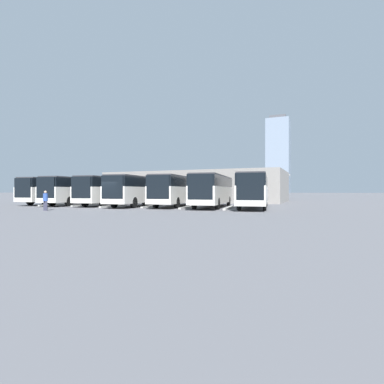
{
  "coord_description": "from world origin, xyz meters",
  "views": [
    {
      "loc": [
        -18.01,
        22.73,
        1.65
      ],
      "look_at": [
        -6.05,
        -5.88,
        1.56
      ],
      "focal_mm": 28.0,
      "sensor_mm": 36.0,
      "label": 1
    }
  ],
  "objects_px": {
    "bus_5": "(81,190)",
    "bus_2": "(178,190)",
    "bus_4": "(112,190)",
    "bus_0": "(254,190)",
    "bus_3": "(140,190)",
    "bus_6": "(59,190)",
    "bus_1": "(213,190)",
    "pedestrian": "(45,200)"
  },
  "relations": [
    {
      "from": "bus_4",
      "to": "pedestrian",
      "type": "xyz_separation_m",
      "value": [
        -0.94,
        10.08,
        -0.89
      ]
    },
    {
      "from": "bus_1",
      "to": "pedestrian",
      "type": "xyz_separation_m",
      "value": [
        11.44,
        10.4,
        -0.89
      ]
    },
    {
      "from": "bus_5",
      "to": "bus_6",
      "type": "relative_size",
      "value": 1.0
    },
    {
      "from": "bus_0",
      "to": "bus_5",
      "type": "xyz_separation_m",
      "value": [
        20.65,
        0.98,
        0.0
      ]
    },
    {
      "from": "bus_1",
      "to": "pedestrian",
      "type": "height_order",
      "value": "bus_1"
    },
    {
      "from": "bus_2",
      "to": "bus_4",
      "type": "relative_size",
      "value": 1.0
    },
    {
      "from": "bus_5",
      "to": "pedestrian",
      "type": "bearing_deg",
      "value": 110.13
    },
    {
      "from": "bus_3",
      "to": "bus_6",
      "type": "height_order",
      "value": "same"
    },
    {
      "from": "bus_3",
      "to": "bus_5",
      "type": "xyz_separation_m",
      "value": [
        8.26,
        0.04,
        0.0
      ]
    },
    {
      "from": "bus_0",
      "to": "bus_1",
      "type": "bearing_deg",
      "value": -6.36
    },
    {
      "from": "bus_1",
      "to": "bus_6",
      "type": "bearing_deg",
      "value": -7.29
    },
    {
      "from": "bus_5",
      "to": "bus_2",
      "type": "bearing_deg",
      "value": 177.16
    },
    {
      "from": "bus_2",
      "to": "bus_5",
      "type": "bearing_deg",
      "value": -2.84
    },
    {
      "from": "bus_0",
      "to": "bus_5",
      "type": "height_order",
      "value": "same"
    },
    {
      "from": "bus_6",
      "to": "pedestrian",
      "type": "height_order",
      "value": "bus_6"
    },
    {
      "from": "bus_5",
      "to": "bus_1",
      "type": "bearing_deg",
      "value": 175.11
    },
    {
      "from": "bus_3",
      "to": "bus_4",
      "type": "relative_size",
      "value": 1.0
    },
    {
      "from": "bus_4",
      "to": "bus_6",
      "type": "height_order",
      "value": "same"
    },
    {
      "from": "pedestrian",
      "to": "bus_1",
      "type": "bearing_deg",
      "value": 46.38
    },
    {
      "from": "bus_2",
      "to": "bus_5",
      "type": "relative_size",
      "value": 1.0
    },
    {
      "from": "bus_4",
      "to": "bus_5",
      "type": "xyz_separation_m",
      "value": [
        4.13,
        0.55,
        0.0
      ]
    },
    {
      "from": "bus_4",
      "to": "pedestrian",
      "type": "relative_size",
      "value": 7.14
    },
    {
      "from": "bus_0",
      "to": "bus_1",
      "type": "xyz_separation_m",
      "value": [
        4.13,
        0.11,
        0.0
      ]
    },
    {
      "from": "bus_6",
      "to": "bus_4",
      "type": "bearing_deg",
      "value": 171.4
    },
    {
      "from": "bus_0",
      "to": "pedestrian",
      "type": "relative_size",
      "value": 7.14
    },
    {
      "from": "bus_3",
      "to": "bus_5",
      "type": "height_order",
      "value": "same"
    },
    {
      "from": "bus_4",
      "to": "bus_6",
      "type": "bearing_deg",
      "value": -8.6
    },
    {
      "from": "pedestrian",
      "to": "bus_0",
      "type": "bearing_deg",
      "value": 38.13
    },
    {
      "from": "bus_1",
      "to": "bus_3",
      "type": "bearing_deg",
      "value": -2.18
    },
    {
      "from": "bus_5",
      "to": "bus_6",
      "type": "bearing_deg",
      "value": -16.8
    },
    {
      "from": "bus_3",
      "to": "bus_4",
      "type": "xyz_separation_m",
      "value": [
        4.13,
        -0.5,
        0.0
      ]
    },
    {
      "from": "bus_1",
      "to": "bus_6",
      "type": "distance_m",
      "value": 20.65
    },
    {
      "from": "bus_1",
      "to": "bus_4",
      "type": "height_order",
      "value": "same"
    },
    {
      "from": "bus_2",
      "to": "pedestrian",
      "type": "relative_size",
      "value": 7.14
    },
    {
      "from": "bus_3",
      "to": "bus_4",
      "type": "bearing_deg",
      "value": -14.87
    },
    {
      "from": "bus_1",
      "to": "bus_0",
      "type": "bearing_deg",
      "value": 173.64
    },
    {
      "from": "bus_0",
      "to": "bus_2",
      "type": "xyz_separation_m",
      "value": [
        8.26,
        -0.12,
        0.0
      ]
    },
    {
      "from": "bus_5",
      "to": "bus_0",
      "type": "bearing_deg",
      "value": 174.81
    },
    {
      "from": "bus_2",
      "to": "bus_6",
      "type": "relative_size",
      "value": 1.0
    },
    {
      "from": "bus_4",
      "to": "bus_2",
      "type": "bearing_deg",
      "value": 175.92
    },
    {
      "from": "bus_4",
      "to": "bus_0",
      "type": "bearing_deg",
      "value": 173.6
    },
    {
      "from": "bus_1",
      "to": "bus_2",
      "type": "bearing_deg",
      "value": -11.09
    }
  ]
}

